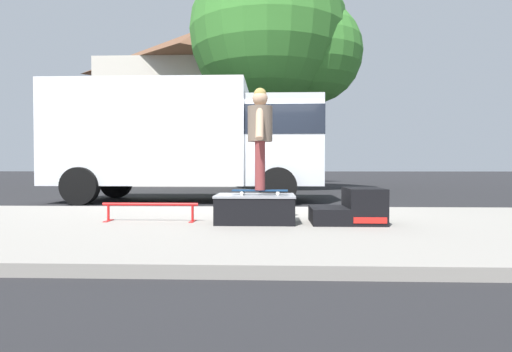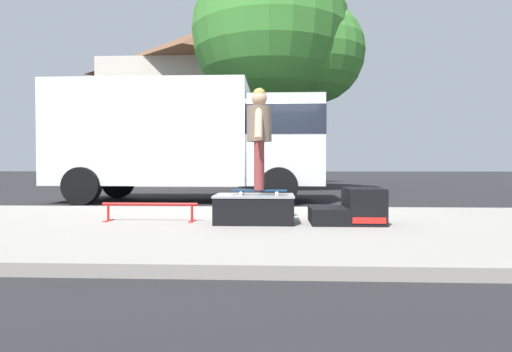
# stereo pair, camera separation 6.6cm
# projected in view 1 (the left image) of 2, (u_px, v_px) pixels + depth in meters

# --- Properties ---
(ground_plane) EXTENTS (140.00, 140.00, 0.00)m
(ground_plane) POSITION_uv_depth(u_px,v_px,m) (270.00, 210.00, 8.91)
(ground_plane) COLOR black
(sidewalk_slab) EXTENTS (50.00, 5.00, 0.12)m
(sidewalk_slab) POSITION_uv_depth(u_px,v_px,m) (269.00, 228.00, 5.91)
(sidewalk_slab) COLOR gray
(sidewalk_slab) RESTS_ON ground
(skate_box) EXTENTS (1.11, 0.79, 0.40)m
(skate_box) POSITION_uv_depth(u_px,v_px,m) (255.00, 208.00, 6.03)
(skate_box) COLOR black
(skate_box) RESTS_ON sidewalk_slab
(kicker_ramp) EXTENTS (0.99, 0.81, 0.49)m
(kicker_ramp) POSITION_uv_depth(u_px,v_px,m) (353.00, 208.00, 5.97)
(kicker_ramp) COLOR black
(kicker_ramp) RESTS_ON sidewalk_slab
(grind_rail) EXTENTS (1.39, 0.28, 0.27)m
(grind_rail) POSITION_uv_depth(u_px,v_px,m) (150.00, 207.00, 6.16)
(grind_rail) COLOR red
(grind_rail) RESTS_ON sidewalk_slab
(skateboard) EXTENTS (0.79, 0.22, 0.07)m
(skateboard) POSITION_uv_depth(u_px,v_px,m) (260.00, 191.00, 6.00)
(skateboard) COLOR navy
(skateboard) RESTS_ON skate_box
(skater_kid) EXTENTS (0.35, 0.74, 1.43)m
(skater_kid) POSITION_uv_depth(u_px,v_px,m) (260.00, 130.00, 5.98)
(skater_kid) COLOR brown
(skater_kid) RESTS_ON skateboard
(box_truck) EXTENTS (6.91, 2.63, 3.05)m
(box_truck) POSITION_uv_depth(u_px,v_px,m) (188.00, 137.00, 11.15)
(box_truck) COLOR white
(box_truck) RESTS_ON ground
(street_tree_main) EXTENTS (6.44, 5.86, 8.83)m
(street_tree_main) POSITION_uv_depth(u_px,v_px,m) (277.00, 38.00, 15.96)
(street_tree_main) COLOR brown
(street_tree_main) RESTS_ON ground
(house_behind) EXTENTS (9.54, 8.22, 8.40)m
(house_behind) POSITION_uv_depth(u_px,v_px,m) (202.00, 105.00, 23.05)
(house_behind) COLOR beige
(house_behind) RESTS_ON ground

